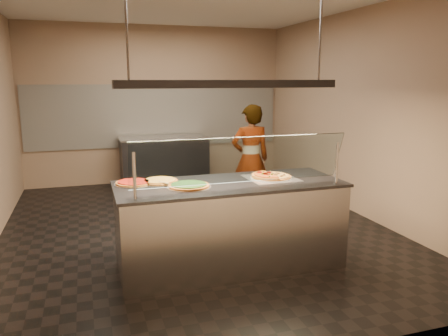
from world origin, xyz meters
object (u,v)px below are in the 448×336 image
object	(u,v)px
half_pizza_pepperoni	(262,176)
pizza_spinach	(189,186)
perforated_tray	(271,178)
pizza_spatula	(170,183)
pizza_cheese	(160,181)
prep_table	(164,161)
worker	(250,159)
half_pizza_sausage	(280,175)
sneeze_guard	(241,161)
pizza_tomato	(134,183)
serving_counter	(230,225)
heat_lamp_housing	(230,84)

from	to	relation	value
half_pizza_pepperoni	pizza_spinach	bearing A→B (deg)	-172.15
perforated_tray	half_pizza_pepperoni	bearing A→B (deg)	179.10
pizza_spatula	pizza_cheese	bearing A→B (deg)	112.14
half_pizza_pepperoni	prep_table	xyz separation A→B (m)	(-0.41, 3.81, -0.50)
pizza_cheese	worker	bearing A→B (deg)	43.83
half_pizza_sausage	half_pizza_pepperoni	bearing A→B (deg)	179.15
pizza_spatula	sneeze_guard	bearing A→B (deg)	-33.26
sneeze_guard	pizza_tomato	bearing A→B (deg)	148.73
half_pizza_sausage	pizza_spatula	world-z (taller)	half_pizza_sausage
serving_counter	half_pizza_sausage	distance (m)	0.78
heat_lamp_housing	pizza_spatula	bearing A→B (deg)	173.89
heat_lamp_housing	pizza_spinach	bearing A→B (deg)	-172.20
sneeze_guard	pizza_cheese	distance (m)	0.95
prep_table	half_pizza_pepperoni	bearing A→B (deg)	-83.82
sneeze_guard	perforated_tray	xyz separation A→B (m)	(0.49, 0.40, -0.29)
sneeze_guard	half_pizza_pepperoni	world-z (taller)	sneeze_guard
half_pizza_pepperoni	sneeze_guard	bearing A→B (deg)	-134.56
pizza_cheese	worker	xyz separation A→B (m)	(1.63, 1.56, -0.13)
serving_counter	pizza_spatula	xyz separation A→B (m)	(-0.63, 0.07, 0.49)
serving_counter	pizza_cheese	world-z (taller)	pizza_cheese
pizza_cheese	heat_lamp_housing	world-z (taller)	heat_lamp_housing
pizza_spinach	worker	distance (m)	2.33
pizza_spinach	pizza_spatula	world-z (taller)	pizza_spatula
half_pizza_sausage	pizza_spinach	world-z (taller)	half_pizza_sausage
half_pizza_pepperoni	heat_lamp_housing	world-z (taller)	heat_lamp_housing
serving_counter	pizza_spatula	distance (m)	0.80
pizza_cheese	prep_table	size ratio (longest dim) A/B	0.25
perforated_tray	worker	bearing A→B (deg)	76.04
perforated_tray	serving_counter	bearing A→B (deg)	-173.90
serving_counter	half_pizza_sausage	xyz separation A→B (m)	(0.60, 0.05, 0.49)
perforated_tray	heat_lamp_housing	size ratio (longest dim) A/B	0.23
half_pizza_pepperoni	worker	bearing A→B (deg)	72.91
half_pizza_pepperoni	worker	xyz separation A→B (m)	(0.54, 1.75, -0.15)
perforated_tray	pizza_spinach	size ratio (longest dim) A/B	1.21
sneeze_guard	pizza_spinach	xyz separation A→B (m)	(-0.46, 0.28, -0.28)
sneeze_guard	perforated_tray	world-z (taller)	sneeze_guard
pizza_spatula	pizza_spinach	bearing A→B (deg)	-37.15
prep_table	worker	size ratio (longest dim) A/B	1.00
sneeze_guard	prep_table	xyz separation A→B (m)	(-0.02, 4.21, -0.76)
serving_counter	pizza_spinach	distance (m)	0.66
half_pizza_pepperoni	pizza_cheese	distance (m)	1.11
pizza_tomato	serving_counter	bearing A→B (deg)	-14.25
perforated_tray	half_pizza_pepperoni	size ratio (longest dim) A/B	1.23
pizza_cheese	worker	world-z (taller)	worker
pizza_spinach	half_pizza_sausage	bearing A→B (deg)	6.17
sneeze_guard	perforated_tray	bearing A→B (deg)	38.70
worker	perforated_tray	bearing A→B (deg)	77.84
heat_lamp_housing	half_pizza_sausage	bearing A→B (deg)	4.92
half_pizza_sausage	prep_table	size ratio (longest dim) A/B	0.27
serving_counter	perforated_tray	xyz separation A→B (m)	(0.49, 0.05, 0.47)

